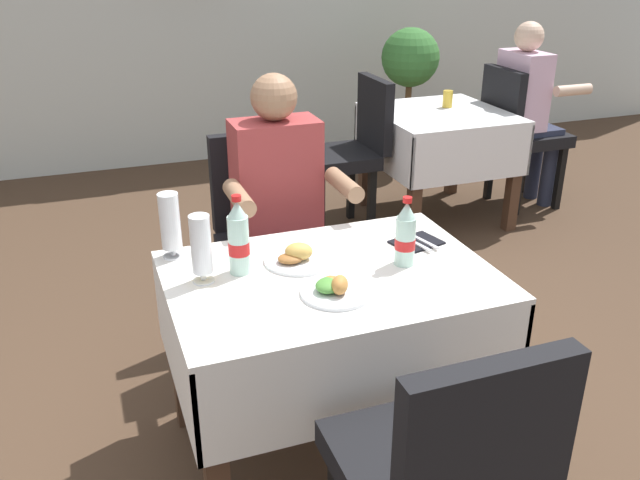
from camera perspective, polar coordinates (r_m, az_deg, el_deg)
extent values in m
plane|color=#473323|center=(2.57, -1.44, -18.52)|extent=(11.00, 11.00, 0.00)
cube|color=white|center=(2.24, 0.88, -3.08)|extent=(1.08, 0.76, 0.02)
cube|color=white|center=(2.04, 4.65, -11.86)|extent=(1.08, 0.02, 0.32)
cube|color=white|center=(2.63, -2.03, -2.87)|extent=(1.08, 0.02, 0.32)
cube|color=white|center=(2.22, -12.24, -9.08)|extent=(0.02, 0.76, 0.32)
cube|color=white|center=(2.54, 12.16, -4.53)|extent=(0.02, 0.76, 0.32)
cube|color=#472D1E|center=(2.09, -8.87, -17.90)|extent=(0.07, 0.07, 0.71)
cube|color=#472D1E|center=(2.40, 14.71, -12.22)|extent=(0.07, 0.07, 0.71)
cube|color=#472D1E|center=(2.60, -11.82, -8.74)|extent=(0.07, 0.07, 0.71)
cube|color=#472D1E|center=(2.85, 7.60, -5.23)|extent=(0.07, 0.07, 0.71)
cube|color=black|center=(2.92, -3.90, -1.24)|extent=(0.44, 0.44, 0.08)
cube|color=black|center=(3.05, -5.38, 5.09)|extent=(0.42, 0.06, 0.44)
cube|color=black|center=(2.87, -6.07, -7.90)|extent=(0.04, 0.04, 0.45)
cube|color=black|center=(2.95, 0.37, -6.74)|extent=(0.04, 0.04, 0.45)
cube|color=black|center=(3.16, -7.62, -4.78)|extent=(0.04, 0.04, 0.45)
cube|color=black|center=(3.23, -1.73, -3.81)|extent=(0.04, 0.04, 0.45)
cube|color=black|center=(1.87, 8.69, -18.39)|extent=(0.44, 0.44, 0.08)
cube|color=black|center=(1.54, 13.88, -16.93)|extent=(0.42, 0.06, 0.44)
cylinder|color=#282D42|center=(2.87, -3.57, -7.81)|extent=(0.10, 0.10, 0.45)
cylinder|color=#282D42|center=(2.91, -0.53, -7.25)|extent=(0.10, 0.10, 0.45)
cube|color=#282D42|center=(2.89, -3.12, -1.11)|extent=(0.34, 0.36, 0.12)
cube|color=#9E3838|center=(2.84, -3.74, 5.20)|extent=(0.36, 0.20, 0.50)
sphere|color=#997051|center=(2.75, -3.94, 12.01)|extent=(0.19, 0.19, 0.19)
cylinder|color=#997051|center=(2.57, -6.89, 3.59)|extent=(0.07, 0.26, 0.07)
cylinder|color=#997051|center=(2.69, 2.05, 4.72)|extent=(0.07, 0.26, 0.07)
cylinder|color=white|center=(2.11, 1.40, -4.46)|extent=(0.23, 0.23, 0.01)
ellipsoid|color=#4C8E38|center=(2.10, 0.79, -3.84)|extent=(0.13, 0.13, 0.04)
ellipsoid|color=#B77A38|center=(2.11, 0.99, -3.71)|extent=(0.08, 0.10, 0.04)
ellipsoid|color=#B77A38|center=(2.08, 1.68, -3.83)|extent=(0.08, 0.10, 0.06)
cylinder|color=white|center=(2.32, -1.78, -1.69)|extent=(0.24, 0.24, 0.01)
ellipsoid|color=gold|center=(2.30, -1.82, -0.98)|extent=(0.11, 0.10, 0.06)
ellipsoid|color=#99602D|center=(2.28, -2.53, -1.57)|extent=(0.09, 0.08, 0.03)
cylinder|color=white|center=(2.41, -12.34, -1.33)|extent=(0.07, 0.07, 0.01)
cylinder|color=white|center=(2.40, -12.37, -0.94)|extent=(0.02, 0.02, 0.03)
cylinder|color=white|center=(2.36, -12.62, 1.58)|extent=(0.07, 0.07, 0.20)
cylinder|color=#C68928|center=(2.36, -12.58, 1.23)|extent=(0.06, 0.06, 0.17)
cylinder|color=white|center=(2.22, -9.84, -3.41)|extent=(0.07, 0.07, 0.01)
cylinder|color=white|center=(2.21, -9.87, -2.99)|extent=(0.02, 0.02, 0.03)
cylinder|color=white|center=(2.16, -10.08, -0.35)|extent=(0.07, 0.07, 0.19)
cylinder|color=gold|center=(2.19, -9.97, -1.76)|extent=(0.06, 0.06, 0.08)
cylinder|color=silver|center=(2.29, 7.24, -0.09)|extent=(0.07, 0.07, 0.17)
cylinder|color=red|center=(2.29, 7.22, -0.28)|extent=(0.07, 0.07, 0.04)
cone|color=silver|center=(2.24, 7.38, 2.53)|extent=(0.06, 0.06, 0.05)
cylinder|color=red|center=(2.23, 7.43, 3.41)|extent=(0.03, 0.03, 0.02)
cylinder|color=silver|center=(2.22, -6.90, -0.42)|extent=(0.07, 0.07, 0.20)
cylinder|color=red|center=(2.22, -6.89, -0.65)|extent=(0.07, 0.07, 0.04)
cone|color=silver|center=(2.17, -7.07, 2.64)|extent=(0.06, 0.06, 0.05)
cylinder|color=red|center=(2.16, -7.12, 3.55)|extent=(0.03, 0.03, 0.02)
cube|color=black|center=(2.48, 8.19, -0.20)|extent=(0.20, 0.17, 0.01)
cube|color=silver|center=(2.47, 7.88, -0.15)|extent=(0.06, 0.19, 0.01)
cube|color=silver|center=(2.49, 8.51, 0.04)|extent=(0.06, 0.19, 0.01)
cube|color=white|center=(4.47, 10.17, 10.55)|extent=(0.83, 0.87, 0.02)
cube|color=white|center=(4.16, 12.87, 6.89)|extent=(0.83, 0.02, 0.32)
cube|color=white|center=(4.87, 7.54, 9.78)|extent=(0.83, 0.02, 0.32)
cube|color=white|center=(4.33, 5.29, 8.05)|extent=(0.02, 0.87, 0.32)
cube|color=white|center=(4.72, 14.34, 8.78)|extent=(0.02, 0.87, 0.32)
cube|color=#472D1E|center=(4.09, 8.05, 4.12)|extent=(0.07, 0.07, 0.71)
cube|color=#472D1E|center=(4.45, 16.15, 5.06)|extent=(0.07, 0.07, 0.71)
cube|color=#472D1E|center=(4.73, 3.86, 7.07)|extent=(0.07, 0.07, 0.71)
cube|color=#472D1E|center=(5.04, 11.29, 7.76)|extent=(0.07, 0.07, 0.71)
cube|color=black|center=(4.22, 1.44, 6.97)|extent=(0.44, 0.44, 0.08)
cube|color=black|center=(4.25, 4.67, 10.64)|extent=(0.06, 0.42, 0.44)
cube|color=black|center=(4.40, -1.47, 4.07)|extent=(0.04, 0.04, 0.45)
cube|color=black|center=(4.10, 0.05, 2.53)|extent=(0.04, 0.04, 0.45)
cube|color=black|center=(4.52, 2.63, 4.57)|extent=(0.04, 0.04, 0.45)
cube|color=black|center=(4.23, 4.39, 3.11)|extent=(0.04, 0.04, 0.45)
cube|color=black|center=(4.91, 17.31, 8.35)|extent=(0.44, 0.44, 0.08)
cube|color=black|center=(4.70, 15.20, 11.22)|extent=(0.06, 0.42, 0.44)
cube|color=black|center=(4.96, 19.66, 4.97)|extent=(0.04, 0.04, 0.45)
cube|color=black|center=(5.21, 17.36, 6.18)|extent=(0.04, 0.04, 0.45)
cube|color=black|center=(4.76, 16.46, 4.61)|extent=(0.04, 0.04, 0.45)
cube|color=black|center=(5.02, 14.23, 5.87)|extent=(0.04, 0.04, 0.45)
cylinder|color=#282D42|center=(5.01, 18.78, 5.28)|extent=(0.10, 0.10, 0.45)
cylinder|color=#282D42|center=(5.13, 17.70, 5.85)|extent=(0.10, 0.10, 0.45)
cube|color=#282D42|center=(4.89, 17.14, 8.57)|extent=(0.36, 0.34, 0.12)
cube|color=silver|center=(4.77, 16.81, 12.09)|extent=(0.20, 0.36, 0.50)
sphere|color=beige|center=(4.72, 17.33, 16.17)|extent=(0.19, 0.19, 0.19)
cylinder|color=beige|center=(4.75, 20.68, 11.82)|extent=(0.26, 0.07, 0.07)
cylinder|color=beige|center=(5.07, 17.57, 12.96)|extent=(0.26, 0.07, 0.07)
cylinder|color=gold|center=(4.58, 10.78, 11.68)|extent=(0.06, 0.06, 0.11)
cylinder|color=brown|center=(5.65, 7.28, 7.94)|extent=(0.35, 0.35, 0.35)
cylinder|color=brown|center=(5.56, 7.47, 11.44)|extent=(0.05, 0.05, 0.36)
sphere|color=#387533|center=(5.50, 7.68, 15.11)|extent=(0.46, 0.46, 0.46)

